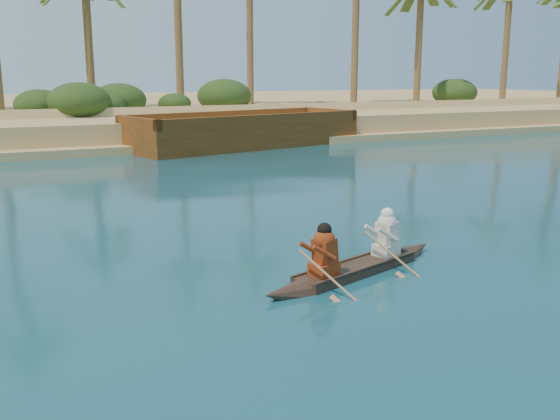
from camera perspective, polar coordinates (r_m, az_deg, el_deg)
name	(u,v)px	position (r m, az deg, el deg)	size (l,w,h in m)	color
canoe	(356,261)	(11.11, 7.01, -4.61)	(4.38, 1.91, 1.22)	#3C2D20
barge_right	(245,133)	(30.80, -3.25, 7.08)	(12.21, 6.41, 1.94)	brown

